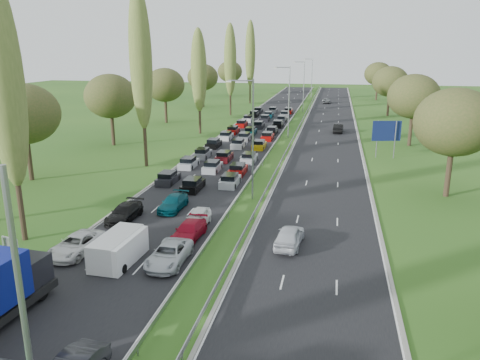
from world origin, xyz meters
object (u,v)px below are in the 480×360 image
Objects in this scene: info_sign at (11,247)px; direction_sign at (387,133)px; near_car_3 at (124,213)px; white_van_rear at (123,248)px; near_car_2 at (76,245)px; white_van_front at (118,247)px.

info_sign is 0.40× the size of direction_sign.
direction_sign is at bearing 51.88° from near_car_3.
info_sign is at bearing -125.39° from direction_sign.
white_van_rear reaches higher than near_car_3.
info_sign is 49.77m from direction_sign.
near_car_3 is 0.94× the size of direction_sign.
near_car_2 is 1.05× the size of white_van_rear.
white_van_rear is at bearing -8.97° from white_van_front.
near_car_3 is at bearing 91.64° from near_car_2.
near_car_2 is 2.45× the size of info_sign.
direction_sign is (25.37, 37.87, 2.83)m from near_car_2.
near_car_2 is 4.00m from white_van_rear.
direction_sign is at bearing 63.60° from white_van_rear.
near_car_3 is at bearing 68.91° from info_sign.
info_sign is (-3.43, -2.67, 0.64)m from near_car_2.
direction_sign is (28.80, 40.54, 2.20)m from info_sign.
white_van_front is at bearing -1.68° from near_car_2.
near_car_3 is at bearing 114.70° from white_van_front.
white_van_rear is at bearing -64.46° from near_car_3.
direction_sign reaches higher than near_car_3.
white_van_rear is at bearing 16.39° from info_sign.
direction_sign reaches higher than near_car_2.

